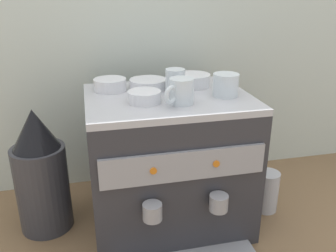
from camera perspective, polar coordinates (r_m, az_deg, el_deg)
name	(u,v)px	position (r m, az deg, el deg)	size (l,w,h in m)	color
ground_plane	(168,218)	(1.36, 0.00, -14.35)	(4.00, 4.00, 0.00)	brown
tiled_backsplash_wall	(148,39)	(1.46, -3.20, 13.56)	(2.80, 0.03, 1.19)	silver
espresso_machine	(168,162)	(1.24, 0.05, -5.73)	(0.52, 0.51, 0.47)	#2D2D33
ceramic_cup_0	(226,85)	(1.16, 9.24, 6.50)	(0.11, 0.10, 0.07)	silver
ceramic_cup_1	(181,91)	(1.06, 2.00, 5.50)	(0.10, 0.09, 0.08)	silver
ceramic_cup_2	(176,81)	(1.17, 1.23, 7.09)	(0.06, 0.10, 0.08)	silver
ceramic_bowl_0	(144,97)	(1.08, -3.76, 4.63)	(0.10, 0.10, 0.03)	white
ceramic_bowl_1	(193,80)	(1.26, 3.91, 7.23)	(0.12, 0.12, 0.04)	white
ceramic_bowl_2	(110,85)	(1.22, -9.17, 6.45)	(0.11, 0.11, 0.04)	white
ceramic_bowl_3	(148,84)	(1.23, -3.15, 6.66)	(0.13, 0.13, 0.03)	white
coffee_grinder	(41,174)	(1.29, -19.50, -7.24)	(0.18, 0.18, 0.44)	#333338
milk_pitcher	(267,191)	(1.42, 15.36, -9.93)	(0.09, 0.09, 0.16)	#B7B7BC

